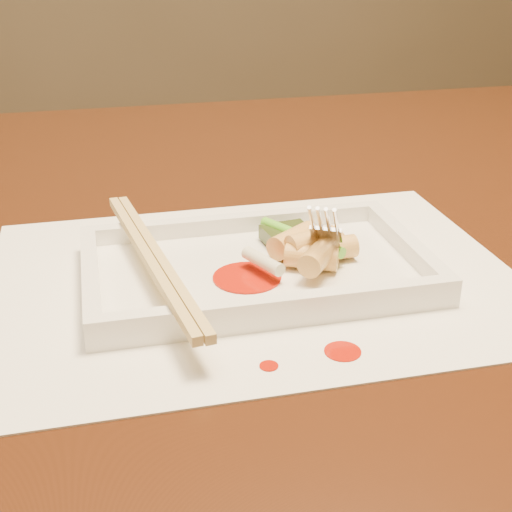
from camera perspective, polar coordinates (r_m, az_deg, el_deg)
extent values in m
cube|color=black|center=(0.68, -3.83, 1.59)|extent=(1.40, 0.90, 0.04)
cube|color=white|center=(0.55, 0.00, -1.76)|extent=(0.40, 0.30, 0.00)
cylinder|color=#B11505|center=(0.46, 6.95, -7.58)|extent=(0.02, 0.02, 0.00)
cylinder|color=#B11505|center=(0.45, 1.04, -8.78)|extent=(0.01, 0.01, 0.00)
cube|color=white|center=(0.55, 0.00, -1.32)|extent=(0.26, 0.16, 0.01)
cube|color=white|center=(0.61, -1.59, 2.66)|extent=(0.26, 0.01, 0.01)
cube|color=white|center=(0.48, 2.02, -4.02)|extent=(0.26, 0.01, 0.01)
cube|color=white|center=(0.53, -13.10, -1.60)|extent=(0.01, 0.14, 0.01)
cube|color=white|center=(0.58, 11.96, 0.93)|extent=(0.01, 0.14, 0.01)
cube|color=black|center=(0.59, 2.43, 1.75)|extent=(0.04, 0.03, 0.01)
cylinder|color=#EAEACC|center=(0.53, 0.56, -0.42)|extent=(0.03, 0.04, 0.01)
cylinder|color=#4AAF1C|center=(0.57, 3.66, 1.53)|extent=(0.05, 0.08, 0.01)
cube|color=tan|center=(0.53, -8.68, -0.14)|extent=(0.04, 0.25, 0.01)
cube|color=tan|center=(0.53, -7.82, -0.06)|extent=(0.04, 0.25, 0.01)
cylinder|color=#B11505|center=(0.53, -0.72, -1.73)|extent=(0.05, 0.05, 0.00)
cylinder|color=#E6C26B|center=(0.54, 4.47, -0.10)|extent=(0.04, 0.03, 0.02)
cylinder|color=#E6C26B|center=(0.56, 5.57, 0.62)|extent=(0.04, 0.05, 0.02)
cylinder|color=#E6C26B|center=(0.53, 5.07, 0.02)|extent=(0.04, 0.04, 0.02)
cylinder|color=#E6C26B|center=(0.56, 5.69, 0.53)|extent=(0.05, 0.02, 0.02)
cylinder|color=#E6C26B|center=(0.57, 3.01, 1.25)|extent=(0.05, 0.04, 0.02)
cylinder|color=#E6C26B|center=(0.55, 4.52, 1.12)|extent=(0.04, 0.03, 0.02)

